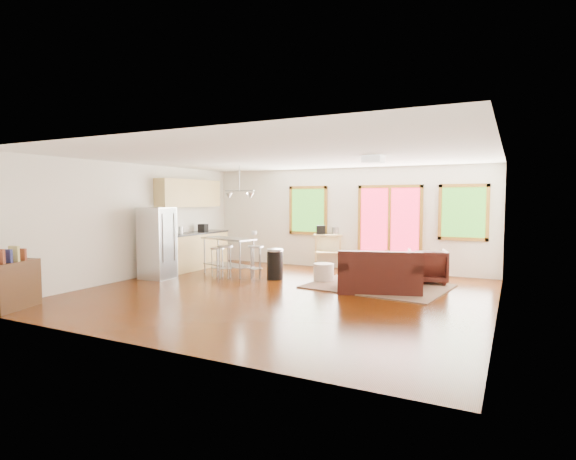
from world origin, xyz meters
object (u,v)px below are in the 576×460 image
at_px(rug, 378,286).
at_px(island, 228,249).
at_px(armchair, 427,264).
at_px(coffee_table, 400,270).
at_px(refrigerator, 157,243).
at_px(loveseat, 379,275).
at_px(ottoman, 378,269).
at_px(kitchen_cart, 327,239).

relative_size(rug, island, 1.80).
relative_size(rug, armchair, 3.29).
bearing_deg(coffee_table, refrigerator, -161.61).
relative_size(rug, refrigerator, 1.65).
height_order(coffee_table, refrigerator, refrigerator).
distance_m(loveseat, armchair, 1.54).
bearing_deg(loveseat, island, 157.12).
relative_size(coffee_table, refrigerator, 0.59).
distance_m(rug, refrigerator, 4.98).
bearing_deg(coffee_table, ottoman, 134.78).
distance_m(loveseat, coffee_table, 0.93).
distance_m(ottoman, island, 3.54).
bearing_deg(rug, ottoman, 105.18).
bearing_deg(loveseat, coffee_table, 60.35).
xyz_separation_m(loveseat, refrigerator, (-4.90, -0.78, 0.48)).
distance_m(loveseat, island, 3.78).
relative_size(rug, coffee_table, 2.82).
relative_size(armchair, kitchen_cart, 0.73).
bearing_deg(kitchen_cart, island, -130.37).
bearing_deg(rug, island, -177.85).
bearing_deg(armchair, coffee_table, 30.66).
xyz_separation_m(rug, kitchen_cart, (-1.88, 1.88, 0.75)).
relative_size(ottoman, island, 0.41).
xyz_separation_m(loveseat, coffee_table, (0.20, 0.91, -0.01)).
bearing_deg(ottoman, rug, -74.82).
relative_size(rug, ottoman, 4.38).
relative_size(loveseat, island, 1.18).
bearing_deg(coffee_table, armchair, 45.29).
height_order(refrigerator, kitchen_cart, refrigerator).
xyz_separation_m(loveseat, kitchen_cart, (-2.04, 2.38, 0.43)).
xyz_separation_m(coffee_table, island, (-3.95, -0.55, 0.29)).
bearing_deg(refrigerator, coffee_table, 15.51).
distance_m(refrigerator, island, 1.63).
distance_m(rug, kitchen_cart, 2.77).
relative_size(coffee_table, armchair, 1.17).
xyz_separation_m(rug, refrigerator, (-4.74, -1.28, 0.79)).
bearing_deg(kitchen_cart, rug, -44.92).
bearing_deg(ottoman, loveseat, -74.06).
distance_m(loveseat, ottoman, 1.63).
bearing_deg(armchair, refrigerator, 6.67).
height_order(ottoman, kitchen_cart, kitchen_cart).
relative_size(island, kitchen_cart, 1.33).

